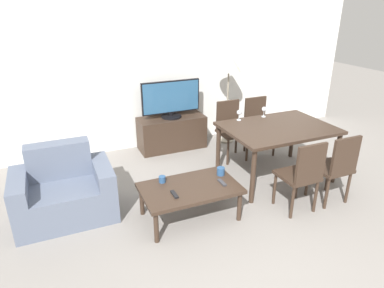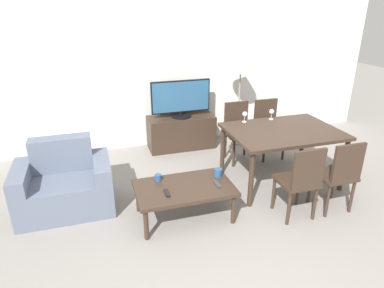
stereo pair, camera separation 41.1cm
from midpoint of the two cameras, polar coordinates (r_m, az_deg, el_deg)
ground_plane at (r=3.24m, az=14.41°, el=-22.04°), size 18.00×18.00×0.00m
wall_back at (r=5.50m, az=-2.52°, el=13.45°), size 7.37×0.06×2.70m
armchair at (r=4.13m, az=-17.80°, el=-6.72°), size 1.04×0.70×0.80m
tv_stand at (r=5.56m, az=0.29°, el=1.96°), size 1.06×0.44×0.53m
tv at (r=5.38m, az=0.31°, el=7.49°), size 0.94×0.32×0.59m
coffee_table at (r=3.75m, az=1.88°, el=-7.71°), size 1.06×0.64×0.39m
dining_table at (r=4.56m, az=17.40°, el=1.33°), size 1.39×1.00×0.73m
dining_chair_near at (r=3.91m, az=20.58°, el=-5.57°), size 0.40×0.40×0.87m
dining_chair_far at (r=5.38m, az=14.67°, el=2.97°), size 0.40×0.40×0.87m
dining_chair_near_right at (r=4.21m, az=25.92°, el=-4.42°), size 0.40×0.40×0.87m
dining_chair_far_left at (r=5.15m, az=10.01°, el=2.48°), size 0.40×0.40×0.87m
floor_lamp at (r=5.56m, az=10.30°, el=12.53°), size 0.38×0.38×1.48m
remote_primary at (r=3.78m, az=7.37°, el=-6.72°), size 0.04×0.15×0.02m
remote_secondary at (r=3.58m, az=-0.90°, el=-8.27°), size 0.04×0.15×0.02m
cup_white_near at (r=3.82m, az=-2.61°, el=-5.69°), size 0.08×0.08×0.07m
cup_colored_far at (r=3.94m, az=7.37°, el=-4.82°), size 0.09×0.09×0.09m
wine_glass_left at (r=4.86m, az=15.53°, el=5.08°), size 0.07×0.07×0.15m
wine_glass_center at (r=4.67m, az=11.31°, el=4.76°), size 0.07×0.07×0.15m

